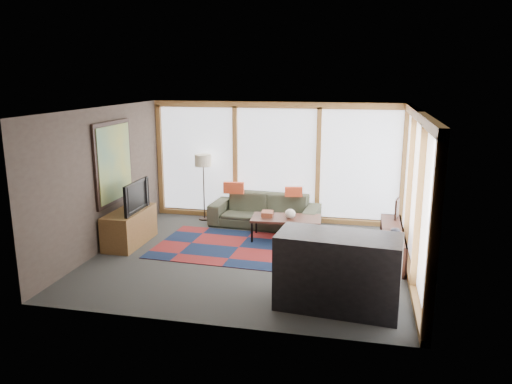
% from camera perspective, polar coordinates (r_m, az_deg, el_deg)
% --- Properties ---
extents(ground, '(5.50, 5.50, 0.00)m').
position_cam_1_polar(ground, '(8.91, -0.56, -7.48)').
color(ground, '#2A2A28').
rests_on(ground, ground).
extents(room_envelope, '(5.52, 5.02, 2.62)m').
position_cam_1_polar(room_envelope, '(8.94, 3.32, 2.83)').
color(room_envelope, '#3C2F2A').
rests_on(room_envelope, ground).
extents(rug, '(3.16, 2.11, 0.01)m').
position_cam_1_polar(rug, '(9.39, -1.97, -6.34)').
color(rug, maroon).
rests_on(rug, ground).
extents(sofa, '(2.36, 1.05, 0.67)m').
position_cam_1_polar(sofa, '(10.62, 1.01, -2.13)').
color(sofa, '#313325').
rests_on(sofa, ground).
extents(pillow_left, '(0.45, 0.17, 0.24)m').
position_cam_1_polar(pillow_left, '(10.70, -2.56, 0.49)').
color(pillow_left, '#C34222').
rests_on(pillow_left, sofa).
extents(pillow_right, '(0.38, 0.18, 0.20)m').
position_cam_1_polar(pillow_right, '(10.45, 4.32, 0.03)').
color(pillow_right, '#C34222').
rests_on(pillow_right, sofa).
extents(floor_lamp, '(0.37, 0.37, 1.47)m').
position_cam_1_polar(floor_lamp, '(11.06, -5.99, 0.54)').
color(floor_lamp, '#2E2118').
rests_on(floor_lamp, ground).
extents(coffee_table, '(1.39, 0.77, 0.45)m').
position_cam_1_polar(coffee_table, '(9.80, 3.46, -4.18)').
color(coffee_table, '#341911').
rests_on(coffee_table, ground).
extents(book_stack, '(0.24, 0.29, 0.09)m').
position_cam_1_polar(book_stack, '(9.80, 1.30, -2.50)').
color(book_stack, brown).
rests_on(book_stack, coffee_table).
extents(vase, '(0.25, 0.25, 0.18)m').
position_cam_1_polar(vase, '(9.67, 3.93, -2.48)').
color(vase, beige).
rests_on(vase, coffee_table).
extents(bookshelf, '(0.37, 2.03, 0.51)m').
position_cam_1_polar(bookshelf, '(9.18, 15.30, -5.66)').
color(bookshelf, '#341911').
rests_on(bookshelf, ground).
extents(bowl_a, '(0.21, 0.21, 0.09)m').
position_cam_1_polar(bowl_a, '(8.54, 15.52, -4.98)').
color(bowl_a, black).
rests_on(bowl_a, bookshelf).
extents(bowl_b, '(0.20, 0.20, 0.08)m').
position_cam_1_polar(bowl_b, '(8.91, 15.66, -4.26)').
color(bowl_b, black).
rests_on(bowl_b, bookshelf).
extents(shelf_picture, '(0.10, 0.29, 0.38)m').
position_cam_1_polar(shelf_picture, '(9.75, 15.81, -1.85)').
color(shelf_picture, black).
rests_on(shelf_picture, bookshelf).
extents(tv_console, '(0.55, 1.31, 0.66)m').
position_cam_1_polar(tv_console, '(9.81, -14.23, -3.92)').
color(tv_console, brown).
rests_on(tv_console, ground).
extents(television, '(0.15, 1.00, 0.58)m').
position_cam_1_polar(television, '(9.59, -14.02, -0.48)').
color(television, black).
rests_on(television, tv_console).
extents(bar_counter, '(1.73, 0.93, 1.05)m').
position_cam_1_polar(bar_counter, '(7.01, 9.36, -8.95)').
color(bar_counter, black).
rests_on(bar_counter, ground).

